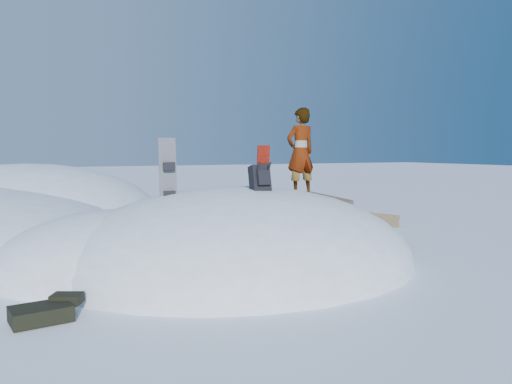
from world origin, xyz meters
name	(u,v)px	position (x,y,z in m)	size (l,w,h in m)	color
ground	(239,264)	(0.00, 0.00, 0.00)	(120.00, 120.00, 0.00)	white
snow_mound	(225,262)	(-0.17, 0.24, 0.00)	(8.00, 6.00, 3.00)	white
rock_outcrop	(316,228)	(3.72, 3.01, 0.01)	(4.68, 4.41, 1.68)	brown
snowboard_red	(263,180)	(0.37, -0.31, 1.63)	(0.25, 0.18, 1.33)	red
snowboard_dark	(168,184)	(-1.31, 0.19, 1.58)	(0.33, 0.24, 1.71)	black
backpack	(260,178)	(0.21, -0.51, 1.68)	(0.36, 0.42, 0.57)	black
gear_pile	(45,311)	(-3.54, -1.83, 0.13)	(0.97, 0.74, 0.26)	black
person	(301,152)	(1.67, 0.48, 2.15)	(0.68, 0.45, 1.87)	slate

